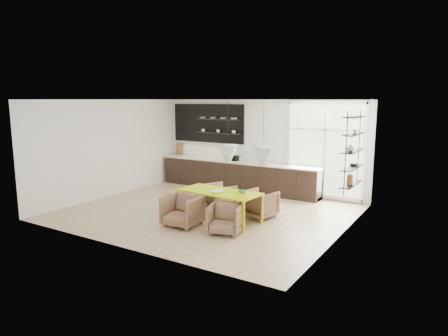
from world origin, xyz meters
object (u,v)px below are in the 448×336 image
Objects in this scene: armchair_front_left at (183,211)px; armchair_back_left at (219,196)px; armchair_back_right at (260,204)px; wire_stool at (172,200)px; dining_table at (219,193)px; armchair_front_right at (225,219)px.

armchair_back_left is at bearing 89.81° from armchair_front_left.
armchair_back_right is 2.39m from wire_stool.
dining_table reaches higher than armchair_back_right.
armchair_back_right is 1.91× the size of wire_stool.
armchair_front_left is 1.11m from armchair_front_right.
armchair_back_right is at bearing 50.33° from dining_table.
dining_table is 2.88× the size of armchair_front_right.
armchair_back_left is at bearing 33.50° from wire_stool.
wire_stool is at bearing 56.84° from armchair_back_left.
armchair_front_left reaches higher than armchair_back_left.
armchair_front_left is at bearing -41.81° from wire_stool.
armchair_back_right reaches higher than wire_stool.
armchair_back_left is 1.90× the size of wire_stool.
armchair_front_left is 1.12× the size of armchair_front_right.
armchair_back_right is at bearing 13.35° from wire_stool.
wire_stool is (-1.62, 0.20, -0.43)m from dining_table.
armchair_front_left is (0.08, -1.69, 0.02)m from armchair_back_left.
armchair_back_left is at bearing 127.08° from dining_table.
dining_table is at bearing -6.89° from wire_stool.
armchair_back_right is 1.05× the size of armchair_front_right.
armchair_front_left is 1.50m from wire_stool.
wire_stool is (-2.32, -0.55, -0.09)m from armchair_back_right.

